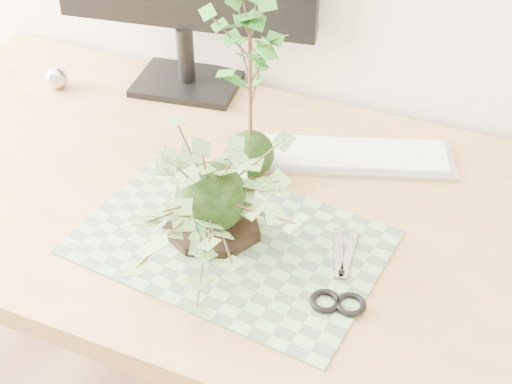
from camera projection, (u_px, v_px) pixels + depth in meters
desk at (282, 250)px, 1.20m from camera, size 1.60×0.70×0.74m
cutting_mat at (231, 242)px, 1.08m from camera, size 0.48×0.34×0.00m
stone_dish at (213, 228)px, 1.09m from camera, size 0.20×0.20×0.01m
ivy_kokedama at (210, 170)px, 1.02m from camera, size 0.32×0.32×0.22m
maple_kokedama at (250, 49)px, 1.08m from camera, size 0.23×0.23×0.33m
keyboard at (342, 155)px, 1.25m from camera, size 0.40×0.24×0.01m
foil_ball at (57, 78)px, 1.43m from camera, size 0.05×0.05×0.05m
scissors at (335, 290)px, 1.00m from camera, size 0.09×0.18×0.01m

